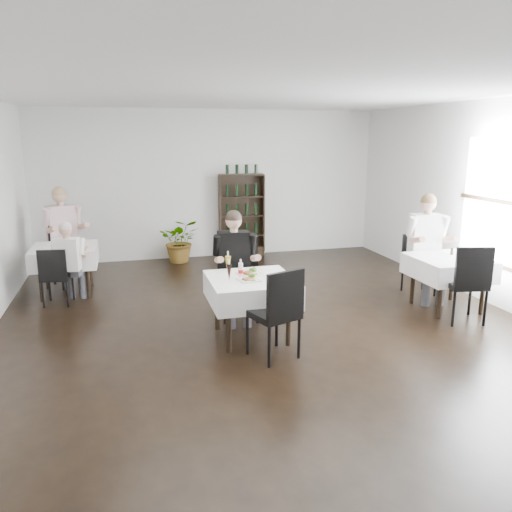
# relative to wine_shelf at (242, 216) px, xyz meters

# --- Properties ---
(room_shell) EXTENTS (9.00, 9.00, 9.00)m
(room_shell) POSITION_rel_wine_shelf_xyz_m (-0.60, -4.31, 0.65)
(room_shell) COLOR black
(room_shell) RESTS_ON ground
(wine_shelf) EXTENTS (0.90, 0.28, 1.75)m
(wine_shelf) POSITION_rel_wine_shelf_xyz_m (0.00, 0.00, 0.00)
(wine_shelf) COLOR black
(wine_shelf) RESTS_ON ground
(main_table) EXTENTS (1.03, 1.03, 0.77)m
(main_table) POSITION_rel_wine_shelf_xyz_m (-0.90, -4.31, -0.23)
(main_table) COLOR black
(main_table) RESTS_ON ground
(left_table) EXTENTS (0.98, 0.98, 0.77)m
(left_table) POSITION_rel_wine_shelf_xyz_m (-3.30, -1.81, -0.23)
(left_table) COLOR black
(left_table) RESTS_ON ground
(right_table) EXTENTS (0.98, 0.98, 0.77)m
(right_table) POSITION_rel_wine_shelf_xyz_m (2.10, -4.01, -0.23)
(right_table) COLOR black
(right_table) RESTS_ON ground
(potted_tree) EXTENTS (0.88, 0.79, 0.88)m
(potted_tree) POSITION_rel_wine_shelf_xyz_m (-1.30, -0.19, -0.41)
(potted_tree) COLOR #2B5A1F
(potted_tree) RESTS_ON ground
(main_chair_far) EXTENTS (0.59, 0.60, 1.10)m
(main_chair_far) POSITION_rel_wine_shelf_xyz_m (-0.85, -3.52, -0.22)
(main_chair_far) COLOR black
(main_chair_far) RESTS_ON ground
(main_chair_near) EXTENTS (0.62, 0.62, 1.05)m
(main_chair_near) POSITION_rel_wine_shelf_xyz_m (-0.77, -5.01, -0.24)
(main_chair_near) COLOR black
(main_chair_near) RESTS_ON ground
(left_chair_far) EXTENTS (0.65, 0.66, 1.08)m
(left_chair_far) POSITION_rel_wine_shelf_xyz_m (-3.32, -1.25, -0.23)
(left_chair_far) COLOR black
(left_chair_far) RESTS_ON ground
(left_chair_near) EXTENTS (0.45, 0.46, 0.87)m
(left_chair_near) POSITION_rel_wine_shelf_xyz_m (-3.39, -2.41, -0.35)
(left_chair_near) COLOR black
(left_chair_near) RESTS_ON ground
(right_chair_far) EXTENTS (0.45, 0.46, 0.94)m
(right_chair_far) POSITION_rel_wine_shelf_xyz_m (2.13, -3.18, -0.31)
(right_chair_far) COLOR black
(right_chair_far) RESTS_ON ground
(right_chair_near) EXTENTS (0.58, 0.58, 1.08)m
(right_chair_near) POSITION_rel_wine_shelf_xyz_m (2.00, -4.58, -0.23)
(right_chair_near) COLOR black
(right_chair_near) RESTS_ON ground
(diner_main) EXTENTS (0.58, 0.58, 1.51)m
(diner_main) POSITION_rel_wine_shelf_xyz_m (-0.96, -3.67, 0.03)
(diner_main) COLOR #404048
(diner_main) RESTS_ON ground
(diner_left_far) EXTENTS (0.74, 0.78, 1.65)m
(diner_left_far) POSITION_rel_wine_shelf_xyz_m (-3.35, -1.17, 0.11)
(diner_left_far) COLOR #404048
(diner_left_far) RESTS_ON ground
(diner_left_near) EXTENTS (0.52, 0.54, 1.26)m
(diner_left_near) POSITION_rel_wine_shelf_xyz_m (-3.18, -2.36, -0.12)
(diner_left_near) COLOR #404048
(diner_left_near) RESTS_ON ground
(diner_right_far) EXTENTS (0.65, 0.67, 1.63)m
(diner_right_far) POSITION_rel_wine_shelf_xyz_m (2.06, -3.52, 0.10)
(diner_right_far) COLOR #404048
(diner_right_far) RESTS_ON ground
(plate_far) EXTENTS (0.35, 0.35, 0.09)m
(plate_far) POSITION_rel_wine_shelf_xyz_m (-0.87, -4.17, -0.06)
(plate_far) COLOR white
(plate_far) RESTS_ON main_table
(plate_near) EXTENTS (0.27, 0.27, 0.07)m
(plate_near) POSITION_rel_wine_shelf_xyz_m (-0.95, -4.42, -0.06)
(plate_near) COLOR white
(plate_near) RESTS_ON main_table
(pilsner_dark) EXTENTS (0.06, 0.06, 0.26)m
(pilsner_dark) POSITION_rel_wine_shelf_xyz_m (-1.19, -4.39, 0.03)
(pilsner_dark) COLOR black
(pilsner_dark) RESTS_ON main_table
(pilsner_lager) EXTENTS (0.07, 0.07, 0.32)m
(pilsner_lager) POSITION_rel_wine_shelf_xyz_m (-1.16, -4.18, 0.06)
(pilsner_lager) COLOR #B6932E
(pilsner_lager) RESTS_ON main_table
(coke_bottle) EXTENTS (0.06, 0.06, 0.23)m
(coke_bottle) POSITION_rel_wine_shelf_xyz_m (-1.02, -4.27, 0.02)
(coke_bottle) COLOR silver
(coke_bottle) RESTS_ON main_table
(napkin_cutlery) EXTENTS (0.24, 0.22, 0.02)m
(napkin_cutlery) POSITION_rel_wine_shelf_xyz_m (-0.56, -4.51, -0.07)
(napkin_cutlery) COLOR black
(napkin_cutlery) RESTS_ON main_table
(pepper_mill) EXTENTS (0.05, 0.05, 0.10)m
(pepper_mill) POSITION_rel_wine_shelf_xyz_m (2.24, -3.87, -0.02)
(pepper_mill) COLOR black
(pepper_mill) RESTS_ON right_table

